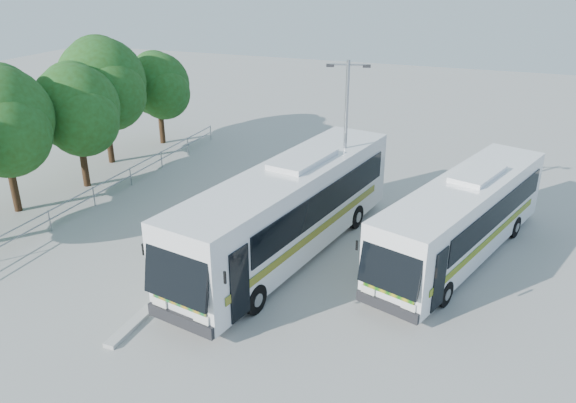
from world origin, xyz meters
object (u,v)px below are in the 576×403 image
at_px(tree_far_b, 1,119).
at_px(coach_adjacent, 463,217).
at_px(tree_far_d, 103,82).
at_px(tree_far_e, 159,85).
at_px(coach_main, 289,209).
at_px(lamppost, 345,139).
at_px(tree_far_c, 77,108).

distance_m(tree_far_b, coach_adjacent, 20.68).
distance_m(tree_far_b, tree_far_d, 7.61).
bearing_deg(tree_far_e, coach_main, -40.70).
distance_m(coach_adjacent, lamppost, 5.88).
relative_size(tree_far_d, tree_far_e, 1.24).
height_order(tree_far_b, tree_far_e, tree_far_b).
height_order(tree_far_b, tree_far_c, tree_far_b).
bearing_deg(tree_far_d, tree_far_c, -72.17).
relative_size(tree_far_d, coach_adjacent, 0.62).
distance_m(tree_far_e, coach_main, 17.69).
xyz_separation_m(tree_far_c, lamppost, (14.12, 0.19, -0.15)).
height_order(tree_far_e, coach_main, tree_far_e).
xyz_separation_m(coach_main, coach_adjacent, (6.55, 2.27, -0.25)).
relative_size(coach_adjacent, lamppost, 1.59).
xyz_separation_m(tree_far_b, tree_far_d, (-0.30, 7.60, 0.25)).
distance_m(tree_far_c, tree_far_d, 3.93).
bearing_deg(tree_far_d, tree_far_b, -87.77).
height_order(tree_far_e, coach_adjacent, tree_far_e).
distance_m(coach_main, coach_adjacent, 6.94).
bearing_deg(tree_far_b, coach_adjacent, 8.13).
bearing_deg(tree_far_b, tree_far_d, 92.23).
height_order(tree_far_b, lamppost, lamppost).
relative_size(tree_far_d, coach_main, 0.54).
relative_size(coach_main, coach_adjacent, 1.15).
bearing_deg(coach_adjacent, tree_far_b, -153.43).
relative_size(tree_far_c, coach_adjacent, 0.55).
xyz_separation_m(tree_far_c, coach_adjacent, (19.39, -1.00, -2.48)).
xyz_separation_m(tree_far_b, lamppost, (15.02, 4.09, -0.46)).
relative_size(tree_far_b, tree_far_e, 1.17).
relative_size(tree_far_d, lamppost, 0.99).
bearing_deg(coach_main, coach_adjacent, 29.81).
xyz_separation_m(tree_far_d, coach_main, (14.02, -6.97, -2.79)).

